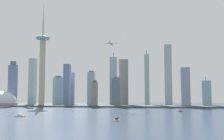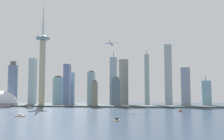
# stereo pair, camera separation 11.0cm
# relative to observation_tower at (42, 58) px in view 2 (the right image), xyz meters

# --- Properties ---
(ground_plane) EXTENTS (6000.00, 6000.00, 0.00)m
(ground_plane) POSITION_rel_observation_tower_xyz_m (170.15, -461.71, -136.55)
(ground_plane) COLOR #2C3D53
(waterfront_pier) EXTENTS (684.85, 65.61, 3.87)m
(waterfront_pier) POSITION_rel_observation_tower_xyz_m (170.15, -23.95, -134.62)
(waterfront_pier) COLOR #454F4E
(waterfront_pier) RESTS_ON ground
(observation_tower) EXTENTS (40.35, 40.35, 309.11)m
(observation_tower) POSITION_rel_observation_tower_xyz_m (0.00, 0.00, 0.00)
(observation_tower) COLOR #C1B293
(observation_tower) RESTS_ON ground
(stadium_dome) EXTENTS (82.86, 82.86, 63.63)m
(stadium_dome) POSITION_rel_observation_tower_xyz_m (-97.61, -37.79, -127.31)
(stadium_dome) COLOR #9E8E95
(stadium_dome) RESTS_ON ground
(skyscraper_0) EXTENTS (18.39, 14.03, 123.33)m
(skyscraper_0) POSITION_rel_observation_tower_xyz_m (58.36, 46.85, -74.89)
(skyscraper_0) COLOR #6379AA
(skyscraper_0) RESTS_ON ground
(skyscraper_1) EXTENTS (19.47, 16.97, 152.78)m
(skyscraper_1) POSITION_rel_observation_tower_xyz_m (201.40, 29.07, -67.23)
(skyscraper_1) COLOR #97B1C1
(skyscraper_1) RESTS_ON ground
(skyscraper_2) EXTENTS (13.82, 23.87, 162.73)m
(skyscraper_2) POSITION_rel_observation_tower_xyz_m (296.38, 66.55, -61.62)
(skyscraper_2) COLOR #A0B4B3
(skyscraper_2) RESTS_ON ground
(skyscraper_3) EXTENTS (21.28, 21.10, 178.98)m
(skyscraper_3) POSITION_rel_observation_tower_xyz_m (357.89, 70.26, -47.06)
(skyscraper_3) COLOR #A2AFB2
(skyscraper_3) RESTS_ON ground
(skyscraper_4) EXTENTS (26.12, 22.03, 88.79)m
(skyscraper_4) POSITION_rel_observation_tower_xyz_m (26.33, 62.18, -93.82)
(skyscraper_4) COLOR #7DABBD
(skyscraper_4) RESTS_ON ground
(skyscraper_5) EXTENTS (26.74, 13.74, 135.79)m
(skyscraper_5) POSITION_rel_observation_tower_xyz_m (228.10, 58.17, -68.66)
(skyscraper_5) COLOR gray
(skyscraper_5) RESTS_ON ground
(skyscraper_6) EXTENTS (17.85, 24.15, 144.01)m
(skyscraper_6) POSITION_rel_observation_tower_xyz_m (-57.65, 65.59, -64.55)
(skyscraper_6) COLOR #9DB5BB
(skyscraper_6) RESTS_ON ground
(skyscraper_7) EXTENTS (24.04, 16.36, 80.44)m
(skyscraper_7) POSITION_rel_observation_tower_xyz_m (452.86, 16.75, -101.72)
(skyscraper_7) COLOR #84ADC0
(skyscraper_7) RESTS_ON ground
(skyscraper_8) EXTENTS (13.69, 15.12, 70.01)m
(skyscraper_8) POSITION_rel_observation_tower_xyz_m (160.34, -38.50, -103.28)
(skyscraper_8) COLOR gray
(skyscraper_8) RESTS_ON ground
(skyscraper_9) EXTENTS (20.91, 25.55, 80.39)m
(skyscraper_9) POSITION_rel_observation_tower_xyz_m (213.03, -3.76, -97.84)
(skyscraper_9) COLOR slate
(skyscraper_9) RESTS_ON ground
(skyscraper_10) EXTENTS (17.90, 25.12, 97.26)m
(skyscraper_10) POSITION_rel_observation_tower_xyz_m (144.77, -6.64, -89.28)
(skyscraper_10) COLOR #8EAEB9
(skyscraper_10) RESTS_ON ground
(skyscraper_11) EXTENTS (24.07, 13.06, 123.05)m
(skyscraper_11) POSITION_rel_observation_tower_xyz_m (59.68, 82.97, -86.17)
(skyscraper_11) COLOR #879FAD
(skyscraper_11) RESTS_ON ground
(skyscraper_12) EXTENTS (24.65, 12.37, 130.99)m
(skyscraper_12) POSITION_rel_observation_tower_xyz_m (-98.74, 19.88, -74.73)
(skyscraper_12) COLOR slate
(skyscraper_12) RESTS_ON ground
(skyscraper_13) EXTENTS (23.05, 14.03, 104.63)m
(skyscraper_13) POSITION_rel_observation_tower_xyz_m (397.93, 4.59, -84.24)
(skyscraper_13) COLOR #8594AD
(skyscraper_13) RESTS_ON ground
(boat_1) EXTENTS (17.69, 6.92, 3.77)m
(boat_1) POSITION_rel_observation_tower_xyz_m (19.22, -117.59, -135.20)
(boat_1) COLOR #1A292A
(boat_1) RESTS_ON ground
(boat_3) EXTENTS (16.69, 8.05, 4.21)m
(boat_3) POSITION_rel_observation_tower_xyz_m (99.09, -326.12, -134.98)
(boat_3) COLOR beige
(boat_3) RESTS_ON ground
(boat_4) EXTENTS (5.95, 5.55, 4.83)m
(boat_4) POSITION_rel_observation_tower_xyz_m (360.68, -179.44, -134.80)
(boat_4) COLOR #AD231C
(boat_4) RESTS_ON ground
(boat_5) EXTENTS (7.50, 12.55, 5.15)m
(boat_5) POSITION_rel_observation_tower_xyz_m (256.35, -376.11, -134.70)
(boat_5) COLOR beige
(boat_5) RESTS_ON ground
(airplane) EXTENTS (35.56, 33.47, 8.61)m
(airplane) POSITION_rel_observation_tower_xyz_m (211.79, -96.04, 17.83)
(airplane) COLOR #B4B5CC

